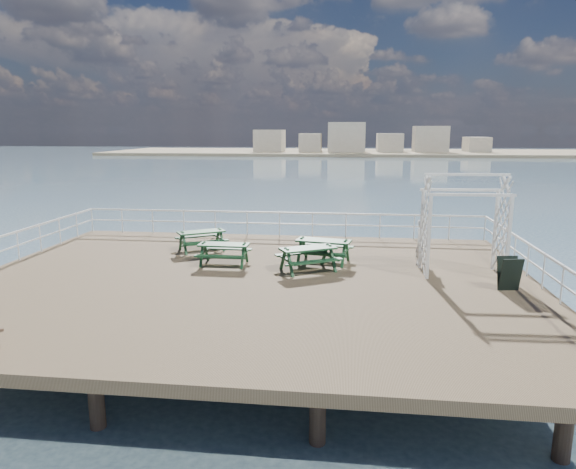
# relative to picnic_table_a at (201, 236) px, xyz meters

# --- Properties ---
(ground) EXTENTS (18.00, 14.00, 0.30)m
(ground) POSITION_rel_picnic_table_a_xyz_m (2.68, -3.69, -0.71)
(ground) COLOR brown
(ground) RESTS_ON ground
(sea_backdrop) EXTENTS (300.00, 300.00, 9.20)m
(sea_backdrop) POSITION_rel_picnic_table_a_xyz_m (15.21, 130.37, -1.07)
(sea_backdrop) COLOR #445B72
(sea_backdrop) RESTS_ON ground
(railing) EXTENTS (17.77, 13.76, 1.10)m
(railing) POSITION_rel_picnic_table_a_xyz_m (2.61, -1.12, 0.31)
(railing) COLOR white
(railing) RESTS_ON ground
(picnic_table_a) EXTENTS (2.30, 2.19, 0.88)m
(picnic_table_a) POSITION_rel_picnic_table_a_xyz_m (0.00, 0.00, 0.00)
(picnic_table_a) COLOR #153A1D
(picnic_table_a) RESTS_ON ground
(picnic_table_b) EXTENTS (2.18, 1.89, 0.93)m
(picnic_table_b) POSITION_rel_picnic_table_a_xyz_m (4.87, -1.31, 0.04)
(picnic_table_b) COLOR #153A1D
(picnic_table_b) RESTS_ON ground
(picnic_table_c) EXTENTS (2.36, 2.22, 0.91)m
(picnic_table_c) POSITION_rel_picnic_table_a_xyz_m (4.41, -2.49, 0.02)
(picnic_table_c) COLOR #153A1D
(picnic_table_c) RESTS_ON ground
(picnic_table_d) EXTENTS (1.76, 1.42, 0.85)m
(picnic_table_d) POSITION_rel_picnic_table_a_xyz_m (1.41, -2.06, -0.02)
(picnic_table_d) COLOR #153A1D
(picnic_table_d) RESTS_ON ground
(trellis_arbor) EXTENTS (2.71, 1.52, 3.31)m
(trellis_arbor) POSITION_rel_picnic_table_a_xyz_m (9.45, -2.29, 0.91)
(trellis_arbor) COLOR white
(trellis_arbor) RESTS_ON ground
(sandwich_board) EXTENTS (0.69, 0.56, 1.02)m
(sandwich_board) POSITION_rel_picnic_table_a_xyz_m (10.48, -3.96, -0.06)
(sandwich_board) COLOR black
(sandwich_board) RESTS_ON ground
(person) EXTENTS (0.69, 0.68, 1.61)m
(person) POSITION_rel_picnic_table_a_xyz_m (8.31, -1.27, 0.25)
(person) COLOR silver
(person) RESTS_ON ground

